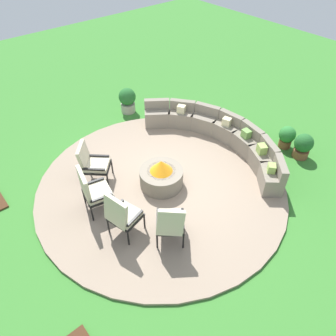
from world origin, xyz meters
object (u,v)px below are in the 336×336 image
Objects in this scene: lounge_chair_front_right at (93,190)px; lounge_chair_back_right at (170,222)px; lounge_chair_back_left at (122,214)px; potted_plant_1 at (303,145)px; curved_stone_bench at (219,135)px; lounge_chair_front_left at (92,162)px; fire_pit at (161,176)px; potted_plant_0 at (127,100)px; potted_plant_2 at (287,136)px.

lounge_chair_front_right reaches higher than lounge_chair_back_right.
lounge_chair_back_left is (0.93, 0.09, 0.00)m from lounge_chair_front_right.
lounge_chair_front_right is 5.33m from potted_plant_1.
curved_stone_bench is 3.92× the size of lounge_chair_front_right.
lounge_chair_front_left is at bearing 135.53° from lounge_chair_back_right.
curved_stone_bench is at bearing 87.50° from lounge_chair_back_left.
curved_stone_bench is at bearing 95.42° from fire_pit.
fire_pit is 1.62m from lounge_chair_front_right.
potted_plant_1 is at bearing 103.72° from lounge_chair_front_left.
curved_stone_bench is at bearing 15.52° from potted_plant_0.
lounge_chair_front_right reaches higher than potted_plant_0.
lounge_chair_front_left is 0.94m from lounge_chair_front_right.
lounge_chair_back_left is at bearing 31.72° from lounge_chair_front_left.
curved_stone_bench is 4.31× the size of lounge_chair_back_right.
curved_stone_bench is 1.80m from potted_plant_2.
potted_plant_2 is (0.36, 4.97, -0.29)m from lounge_chair_back_left.
potted_plant_0 is at bearing 147.96° from lounge_chair_front_right.
fire_pit is 1.62× the size of potted_plant_2.
lounge_chair_back_left reaches higher than potted_plant_0.
fire_pit is at bearing 90.84° from lounge_chair_front_right.
lounge_chair_back_right is 1.54× the size of potted_plant_1.
lounge_chair_back_left is 1.70× the size of potted_plant_1.
lounge_chair_back_right is (0.72, 0.60, -0.04)m from lounge_chair_back_left.
lounge_chair_front_right reaches higher than lounge_chair_front_left.
potted_plant_1 is 0.51m from potted_plant_2.
lounge_chair_back_left is 5.01m from potted_plant_1.
potted_plant_0 is at bearing 104.56° from lounge_chair_back_right.
lounge_chair_back_left reaches higher than fire_pit.
lounge_chair_front_left is (-0.93, -3.24, 0.23)m from curved_stone_bench.
potted_plant_1 is 1.09× the size of potted_plant_2.
lounge_chair_back_right is at bearing 35.33° from lounge_chair_front_right.
lounge_chair_front_left is at bearing -119.75° from potted_plant_1.
potted_plant_0 is at bearing -152.28° from potted_plant_2.
lounge_chair_back_left is 1.48× the size of potted_plant_0.
curved_stone_bench is 7.25× the size of potted_plant_2.
potted_plant_0 is 5.18m from potted_plant_1.
lounge_chair_front_right is 1.85× the size of potted_plant_2.
curved_stone_bench is at bearing 117.46° from lounge_chair_front_left.
fire_pit is 3.64m from potted_plant_2.
lounge_chair_front_right is at bearing 170.48° from lounge_chair_back_left.
lounge_chair_back_left is 4.74m from potted_plant_0.
lounge_chair_back_left is at bearing -99.97° from potted_plant_1.
potted_plant_0 is (-2.10, 2.40, -0.18)m from lounge_chair_front_left.
lounge_chair_front_left is 5.26m from potted_plant_1.
lounge_chair_front_left is 5.07m from potted_plant_2.
lounge_chair_back_right is at bearing -91.95° from potted_plant_1.
lounge_chair_front_left reaches higher than potted_plant_0.
potted_plant_2 is (4.20, 2.21, -0.07)m from potted_plant_0.
lounge_chair_front_left is 0.90× the size of lounge_chair_back_left.
potted_plant_0 is (-3.03, -0.84, 0.04)m from curved_stone_bench.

